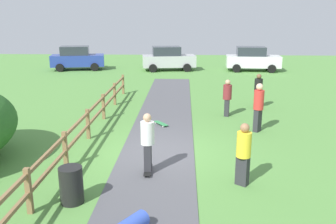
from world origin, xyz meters
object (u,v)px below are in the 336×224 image
(skateboard_loose, at_px, (161,123))
(parked_car_silver, at_px, (168,59))
(parked_car_white, at_px, (252,59))
(trash_bin, at_px, (71,185))
(bystander_maroon, at_px, (227,96))
(skater_riding, at_px, (148,140))
(bystander_yellow, at_px, (244,152))
(bystander_red, at_px, (258,105))
(bystander_black, at_px, (258,90))
(parked_car_blue, at_px, (77,58))

(skateboard_loose, xyz_separation_m, parked_car_silver, (-0.37, 15.14, 0.87))
(parked_car_white, bearing_deg, trash_bin, -110.63)
(bystander_maroon, height_order, parked_car_white, parked_car_white)
(skater_riding, xyz_separation_m, bystander_yellow, (2.55, -0.61, -0.05))
(bystander_red, relative_size, parked_car_silver, 0.43)
(skater_riding, relative_size, bystander_red, 0.92)
(bystander_black, bearing_deg, bystander_yellow, -103.50)
(bystander_black, bearing_deg, parked_car_white, 81.08)
(bystander_maroon, bearing_deg, skater_riding, -115.18)
(trash_bin, distance_m, bystander_yellow, 4.38)
(bystander_red, height_order, parked_car_silver, parked_car_silver)
(bystander_black, bearing_deg, trash_bin, -123.38)
(trash_bin, height_order, parked_car_blue, parked_car_blue)
(bystander_yellow, height_order, bystander_maroon, bystander_yellow)
(bystander_yellow, bearing_deg, parked_car_silver, 97.96)
(bystander_red, distance_m, parked_car_white, 15.97)
(bystander_maroon, xyz_separation_m, parked_car_white, (3.53, 13.57, 0.06))
(bystander_maroon, bearing_deg, parked_car_silver, 103.26)
(bystander_yellow, xyz_separation_m, bystander_black, (1.99, 8.27, -0.02))
(skater_riding, xyz_separation_m, parked_car_blue, (-7.72, 19.73, -0.03))
(skateboard_loose, relative_size, bystander_red, 0.41)
(bystander_red, bearing_deg, bystander_yellow, -105.49)
(parked_car_silver, bearing_deg, skater_riding, -89.15)
(bystander_yellow, bearing_deg, trash_bin, -165.03)
(parked_car_blue, bearing_deg, bystander_red, -53.75)
(trash_bin, distance_m, parked_car_blue, 22.32)
(bystander_maroon, relative_size, parked_car_silver, 0.37)
(skater_riding, height_order, skateboard_loose, skater_riding)
(parked_car_silver, relative_size, parked_car_white, 1.03)
(parked_car_silver, bearing_deg, skateboard_loose, -88.60)
(trash_bin, bearing_deg, skateboard_loose, 74.73)
(parked_car_blue, bearing_deg, skateboard_loose, -62.75)
(skater_riding, xyz_separation_m, skateboard_loose, (0.08, 4.60, -0.90))
(trash_bin, relative_size, bystander_red, 0.48)
(bystander_red, xyz_separation_m, bystander_yellow, (-1.27, -4.60, -0.11))
(skater_riding, xyz_separation_m, parked_car_white, (6.44, 19.75, -0.03))
(skater_riding, distance_m, bystander_yellow, 2.63)
(skater_riding, height_order, parked_car_white, parked_car_white)
(parked_car_blue, distance_m, parked_car_white, 14.15)
(bystander_yellow, relative_size, parked_car_white, 0.40)
(skater_riding, height_order, bystander_maroon, skater_riding)
(parked_car_blue, bearing_deg, parked_car_white, 0.05)
(skater_riding, height_order, bystander_red, bystander_red)
(trash_bin, xyz_separation_m, skateboard_loose, (1.73, 6.33, -0.36))
(skateboard_loose, distance_m, parked_car_white, 16.45)
(bystander_red, relative_size, parked_car_white, 0.44)
(skater_riding, bearing_deg, bystander_red, 46.17)
(bystander_red, relative_size, bystander_yellow, 1.11)
(skater_riding, distance_m, parked_car_white, 20.77)
(skater_riding, relative_size, parked_car_white, 0.40)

